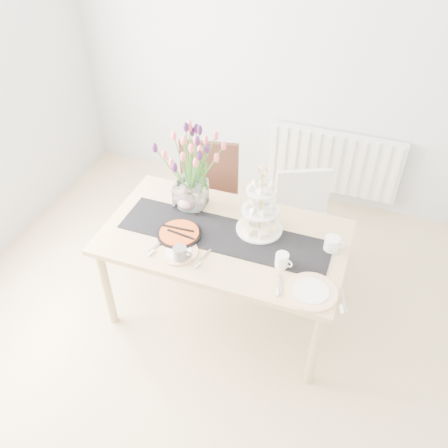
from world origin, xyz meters
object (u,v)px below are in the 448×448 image
(dining_table, at_px, (224,244))
(cream_jug, at_px, (332,244))
(mug_white, at_px, (282,260))
(plate_left, at_px, (179,252))
(tulip_vase, at_px, (189,158))
(chair_brown, at_px, (207,193))
(radiator, at_px, (333,162))
(chair_white, at_px, (303,217))
(teapot, at_px, (188,200))
(mug_grey, at_px, (180,254))
(plate_right, at_px, (311,292))
(cake_stand, at_px, (260,215))
(tart_tin, at_px, (179,234))

(dining_table, relative_size, cream_jug, 16.57)
(mug_white, xyz_separation_m, plate_left, (-0.64, -0.11, -0.04))
(tulip_vase, bearing_deg, chair_brown, 97.24)
(radiator, relative_size, chair_white, 1.42)
(chair_brown, height_order, teapot, chair_brown)
(radiator, height_order, mug_grey, mug_grey)
(cream_jug, distance_m, plate_right, 0.40)
(radiator, distance_m, mug_grey, 2.04)
(cake_stand, bearing_deg, teapot, 174.51)
(dining_table, distance_m, chair_white, 0.82)
(tulip_vase, distance_m, cake_stand, 0.60)
(cake_stand, distance_m, mug_grey, 0.58)
(plate_right, bearing_deg, chair_brown, 137.70)
(chair_brown, bearing_deg, chair_white, -7.59)
(dining_table, bearing_deg, mug_grey, -120.04)
(chair_brown, bearing_deg, tart_tin, -93.10)
(chair_brown, relative_size, teapot, 3.88)
(dining_table, bearing_deg, teapot, 151.70)
(cake_stand, distance_m, cream_jug, 0.49)
(mug_grey, bearing_deg, tart_tin, 105.22)
(chair_brown, bearing_deg, teapot, -95.58)
(chair_brown, xyz_separation_m, mug_white, (0.81, -0.78, 0.24))
(plate_left, bearing_deg, chair_brown, 100.54)
(cake_stand, xyz_separation_m, mug_white, (0.22, -0.27, -0.08))
(mug_white, bearing_deg, dining_table, 177.36)
(chair_white, height_order, cream_jug, cream_jug)
(mug_white, height_order, plate_left, mug_white)
(chair_brown, distance_m, chair_white, 0.78)
(chair_white, height_order, tart_tin, chair_white)
(plate_right, bearing_deg, dining_table, 155.42)
(radiator, bearing_deg, tart_tin, -113.85)
(plate_right, bearing_deg, radiator, 94.96)
(cake_stand, bearing_deg, chair_brown, 138.82)
(cake_stand, bearing_deg, chair_white, 70.33)
(radiator, distance_m, chair_white, 0.92)
(plate_left, bearing_deg, dining_table, 49.75)
(chair_white, distance_m, tulip_vase, 1.08)
(cake_stand, distance_m, teapot, 0.54)
(plate_left, bearing_deg, cake_stand, 42.52)
(radiator, bearing_deg, mug_white, -91.79)
(teapot, relative_size, cream_jug, 2.53)
(chair_brown, distance_m, teapot, 0.53)
(teapot, xyz_separation_m, plate_left, (0.12, -0.43, -0.07))
(tart_tin, bearing_deg, chair_brown, 98.10)
(chair_brown, bearing_deg, plate_right, -53.49)
(dining_table, height_order, tulip_vase, tulip_vase)
(tulip_vase, height_order, cake_stand, tulip_vase)
(dining_table, xyz_separation_m, mug_white, (0.43, -0.15, 0.13))
(cake_stand, relative_size, mug_grey, 4.53)
(chair_white, bearing_deg, mug_grey, -144.67)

